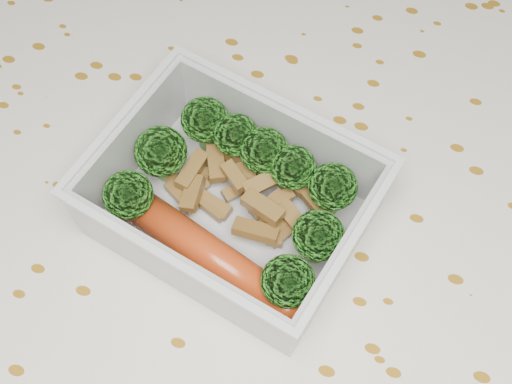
% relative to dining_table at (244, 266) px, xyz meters
% --- Properties ---
extents(dining_table, '(1.40, 0.90, 0.75)m').
position_rel_dining_table_xyz_m(dining_table, '(0.00, 0.00, 0.00)').
color(dining_table, brown).
rests_on(dining_table, ground).
extents(tablecloth, '(1.46, 0.96, 0.19)m').
position_rel_dining_table_xyz_m(tablecloth, '(0.00, 0.00, 0.05)').
color(tablecloth, silver).
rests_on(tablecloth, dining_table).
extents(lunch_container, '(0.19, 0.16, 0.06)m').
position_rel_dining_table_xyz_m(lunch_container, '(-0.00, -0.01, 0.11)').
color(lunch_container, silver).
rests_on(lunch_container, tablecloth).
extents(broccoli_florets, '(0.15, 0.12, 0.04)m').
position_rel_dining_table_xyz_m(broccoli_florets, '(-0.00, 0.01, 0.12)').
color(broccoli_florets, '#608C3F').
rests_on(broccoli_florets, lunch_container).
extents(meat_pile, '(0.11, 0.06, 0.03)m').
position_rel_dining_table_xyz_m(meat_pile, '(-0.00, 0.00, 0.10)').
color(meat_pile, brown).
rests_on(meat_pile, lunch_container).
extents(sausage, '(0.13, 0.06, 0.02)m').
position_rel_dining_table_xyz_m(sausage, '(-0.01, -0.04, 0.10)').
color(sausage, '#AE3712').
rests_on(sausage, lunch_container).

